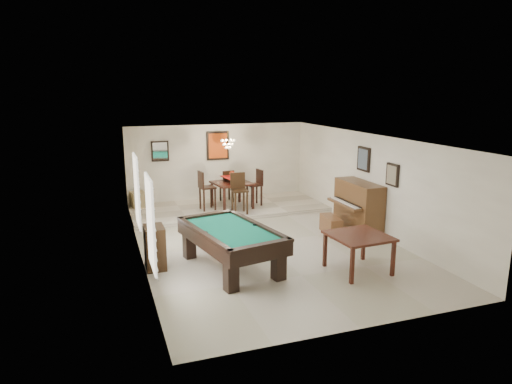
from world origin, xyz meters
TOP-DOWN VIEW (x-y plane):
  - ground_plane at (0.00, 0.00)m, footprint 6.00×9.00m
  - wall_back at (0.00, 4.50)m, footprint 6.00×0.04m
  - wall_front at (0.00, -4.50)m, footprint 6.00×0.04m
  - wall_left at (-3.00, 0.00)m, footprint 0.04×9.00m
  - wall_right at (3.00, 0.00)m, footprint 0.04×9.00m
  - ceiling at (0.00, 0.00)m, footprint 6.00×9.00m
  - dining_step at (0.00, 3.25)m, footprint 6.00×2.50m
  - window_left_front at (-2.97, -2.20)m, footprint 0.06×1.00m
  - window_left_rear at (-2.97, 0.60)m, footprint 0.06×1.00m
  - pool_table at (-1.24, -1.36)m, footprint 1.88×2.80m
  - square_table at (1.22, -2.40)m, footprint 1.22×1.22m
  - upright_piano at (2.53, 0.01)m, footprint 0.90×1.61m
  - piano_bench at (1.89, 0.04)m, footprint 0.42×0.87m
  - apothecary_chest at (-2.78, -0.84)m, footprint 0.41×0.61m
  - dining_table at (0.09, 3.11)m, footprint 1.26×1.26m
  - flower_vase at (0.09, 3.11)m, footprint 0.15×0.15m
  - dining_chair_south at (0.09, 2.33)m, footprint 0.45×0.45m
  - dining_chair_north at (0.12, 3.90)m, footprint 0.44×0.44m
  - dining_chair_west at (-0.71, 3.08)m, footprint 0.49×0.49m
  - dining_chair_east at (0.82, 3.13)m, footprint 0.47×0.47m
  - corner_bench at (-2.68, 4.13)m, footprint 0.51×0.60m
  - chandelier at (0.00, 3.20)m, footprint 0.44×0.44m
  - back_painting at (0.00, 4.46)m, footprint 0.75×0.06m
  - back_mirror at (-1.90, 4.46)m, footprint 0.55×0.06m
  - right_picture_upper at (2.96, 0.30)m, footprint 0.06×0.55m
  - right_picture_lower at (2.96, -1.00)m, footprint 0.06×0.45m

SIDE VIEW (x-z plane):
  - ground_plane at x=0.00m, z-range -0.02..0.00m
  - dining_step at x=0.00m, z-range 0.00..0.12m
  - piano_bench at x=1.89m, z-range 0.00..0.47m
  - corner_bench at x=-2.68m, z-range 0.12..0.60m
  - square_table at x=1.22m, z-range 0.00..0.79m
  - pool_table at x=-1.24m, z-range 0.00..0.86m
  - apothecary_chest at x=-2.78m, z-range 0.00..0.92m
  - dining_table at x=0.09m, z-range 0.12..1.03m
  - dining_chair_north at x=0.12m, z-range 0.12..1.17m
  - upright_piano at x=2.53m, z-range 0.00..1.35m
  - dining_chair_east at x=0.82m, z-range 0.12..1.26m
  - dining_chair_south at x=0.09m, z-range 0.12..1.32m
  - dining_chair_west at x=-0.71m, z-range 0.12..1.32m
  - flower_vase at x=0.09m, z-range 1.03..1.27m
  - wall_back at x=0.00m, z-range 0.00..2.60m
  - wall_front at x=0.00m, z-range 0.00..2.60m
  - wall_left at x=-3.00m, z-range 0.00..2.60m
  - wall_right at x=3.00m, z-range 0.00..2.60m
  - window_left_front at x=-2.97m, z-range 0.55..2.25m
  - window_left_rear at x=-2.97m, z-range 0.55..2.25m
  - right_picture_lower at x=2.96m, z-range 1.42..1.98m
  - back_mirror at x=-1.90m, z-range 1.48..2.12m
  - back_painting at x=0.00m, z-range 1.42..2.38m
  - right_picture_upper at x=2.96m, z-range 1.57..2.23m
  - chandelier at x=0.00m, z-range 1.90..2.50m
  - ceiling at x=0.00m, z-range 2.58..2.62m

